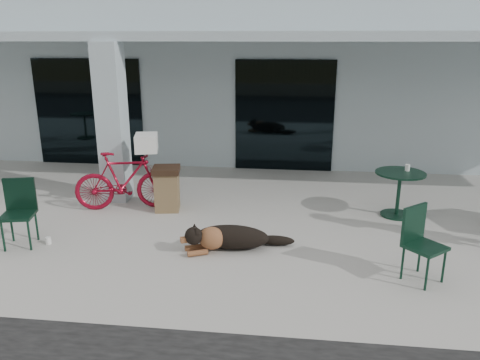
# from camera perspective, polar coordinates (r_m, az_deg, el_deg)

# --- Properties ---
(ground) EXTENTS (80.00, 80.00, 0.00)m
(ground) POSITION_cam_1_polar(r_m,az_deg,el_deg) (7.49, -10.05, -8.47)
(ground) COLOR #A5A49C
(ground) RESTS_ON ground
(building) EXTENTS (22.00, 7.00, 4.50)m
(building) POSITION_cam_1_polar(r_m,az_deg,el_deg) (15.13, -1.13, 13.38)
(building) COLOR #A9B9C0
(building) RESTS_ON ground
(storefront_glass_left) EXTENTS (2.80, 0.06, 2.70)m
(storefront_glass_left) POSITION_cam_1_polar(r_m,az_deg,el_deg) (12.73, -17.94, 7.83)
(storefront_glass_left) COLOR black
(storefront_glass_left) RESTS_ON ground
(storefront_glass_right) EXTENTS (2.40, 0.06, 2.70)m
(storefront_glass_right) POSITION_cam_1_polar(r_m,az_deg,el_deg) (11.59, 5.41, 7.75)
(storefront_glass_right) COLOR black
(storefront_glass_right) RESTS_ON ground
(column) EXTENTS (0.50, 0.50, 3.12)m
(column) POSITION_cam_1_polar(r_m,az_deg,el_deg) (9.60, -15.27, 6.61)
(column) COLOR #A9B9C0
(column) RESTS_ON ground
(overhang) EXTENTS (22.00, 2.80, 0.18)m
(overhang) POSITION_cam_1_polar(r_m,az_deg,el_deg) (10.27, -5.07, 17.02)
(overhang) COLOR #A9B9C0
(overhang) RESTS_ON column
(bicycle) EXTENTS (1.96, 0.97, 1.14)m
(bicycle) POSITION_cam_1_polar(r_m,az_deg,el_deg) (9.20, -13.87, -0.08)
(bicycle) COLOR maroon
(bicycle) RESTS_ON ground
(laundry_basket) EXTENTS (0.52, 0.62, 0.32)m
(laundry_basket) POSITION_cam_1_polar(r_m,az_deg,el_deg) (8.97, -11.34, 4.48)
(laundry_basket) COLOR white
(laundry_basket) RESTS_ON bicycle
(dog) EXTENTS (1.39, 0.95, 0.44)m
(dog) POSITION_cam_1_polar(r_m,az_deg,el_deg) (7.35, -0.95, -6.80)
(dog) COLOR black
(dog) RESTS_ON ground
(cup_near_dog) EXTENTS (0.10, 0.10, 0.11)m
(cup_near_dog) POSITION_cam_1_polar(r_m,az_deg,el_deg) (8.19, -22.34, -6.84)
(cup_near_dog) COLOR white
(cup_near_dog) RESTS_ON ground
(cafe_chair_near) EXTENTS (0.59, 0.62, 1.06)m
(cafe_chair_near) POSITION_cam_1_polar(r_m,az_deg,el_deg) (8.13, -25.46, -3.80)
(cafe_chair_near) COLOR #113223
(cafe_chair_near) RESTS_ON ground
(cafe_table_far) EXTENTS (0.99, 0.99, 0.84)m
(cafe_table_far) POSITION_cam_1_polar(r_m,az_deg,el_deg) (9.10, 18.75, -1.64)
(cafe_table_far) COLOR #113223
(cafe_table_far) RESTS_ON ground
(cafe_chair_far_a) EXTENTS (0.69, 0.69, 1.03)m
(cafe_chair_far_a) POSITION_cam_1_polar(r_m,az_deg,el_deg) (6.78, 21.65, -7.48)
(cafe_chair_far_a) COLOR #113223
(cafe_chair_far_a) RESTS_ON ground
(cup_on_table) EXTENTS (0.10, 0.10, 0.12)m
(cup_on_table) POSITION_cam_1_polar(r_m,az_deg,el_deg) (9.11, 19.74, 1.43)
(cup_on_table) COLOR white
(cup_on_table) RESTS_ON cafe_table_far
(trash_receptacle) EXTENTS (0.58, 0.58, 0.85)m
(trash_receptacle) POSITION_cam_1_polar(r_m,az_deg,el_deg) (9.03, -8.89, -1.04)
(trash_receptacle) COLOR brown
(trash_receptacle) RESTS_ON ground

